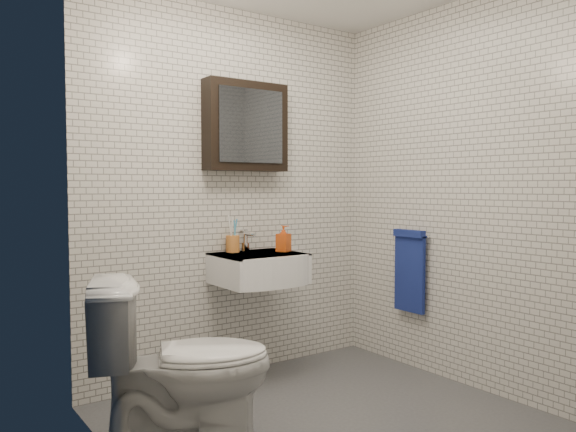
% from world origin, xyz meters
% --- Properties ---
extents(ground, '(2.20, 2.00, 0.01)m').
position_xyz_m(ground, '(0.00, 0.00, 0.01)').
color(ground, '#46484D').
rests_on(ground, ground).
extents(room_shell, '(2.22, 2.02, 2.51)m').
position_xyz_m(room_shell, '(0.00, 0.00, 1.47)').
color(room_shell, silver).
rests_on(room_shell, ground).
extents(washbasin, '(0.55, 0.50, 0.20)m').
position_xyz_m(washbasin, '(0.05, 0.73, 0.76)').
color(washbasin, white).
rests_on(washbasin, room_shell).
extents(faucet, '(0.06, 0.20, 0.15)m').
position_xyz_m(faucet, '(0.05, 0.93, 0.92)').
color(faucet, silver).
rests_on(faucet, washbasin).
extents(mirror_cabinet, '(0.60, 0.15, 0.60)m').
position_xyz_m(mirror_cabinet, '(0.05, 0.93, 1.70)').
color(mirror_cabinet, black).
rests_on(mirror_cabinet, room_shell).
extents(towel_rail, '(0.09, 0.30, 0.58)m').
position_xyz_m(towel_rail, '(1.04, 0.35, 0.72)').
color(towel_rail, silver).
rests_on(towel_rail, room_shell).
extents(toothbrush_cup, '(0.11, 0.11, 0.25)m').
position_xyz_m(toothbrush_cup, '(-0.05, 0.94, 0.91)').
color(toothbrush_cup, orange).
rests_on(toothbrush_cup, washbasin).
extents(soap_bottle, '(0.11, 0.11, 0.18)m').
position_xyz_m(soap_bottle, '(0.25, 0.77, 0.94)').
color(soap_bottle, '#FFA11A').
rests_on(soap_bottle, washbasin).
extents(toilet, '(0.96, 0.76, 0.86)m').
position_xyz_m(toilet, '(-0.80, 0.11, 0.43)').
color(toilet, white).
rests_on(toilet, ground).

